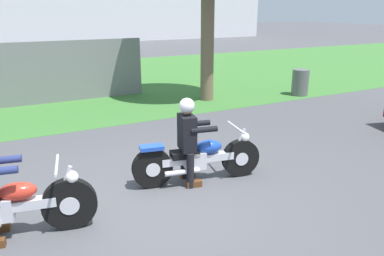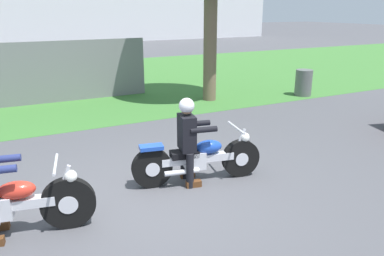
% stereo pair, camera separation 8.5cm
% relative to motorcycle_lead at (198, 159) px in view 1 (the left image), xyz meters
% --- Properties ---
extents(ground, '(120.00, 120.00, 0.00)m').
position_rel_motorcycle_lead_xyz_m(ground, '(-0.79, -0.22, -0.39)').
color(ground, '#4C4C51').
extents(grass_verge, '(60.00, 12.00, 0.01)m').
position_rel_motorcycle_lead_xyz_m(grass_verge, '(-0.79, 9.57, -0.38)').
color(grass_verge, '#3D7533').
rests_on(grass_verge, ground).
extents(motorcycle_lead, '(2.10, 0.73, 0.87)m').
position_rel_motorcycle_lead_xyz_m(motorcycle_lead, '(0.00, 0.00, 0.00)').
color(motorcycle_lead, black).
rests_on(motorcycle_lead, ground).
extents(rider_lead, '(0.61, 0.53, 1.40)m').
position_rel_motorcycle_lead_xyz_m(rider_lead, '(-0.16, 0.04, 0.43)').
color(rider_lead, black).
rests_on(rider_lead, ground).
extents(motorcycle_follow, '(2.16, 0.73, 0.90)m').
position_rel_motorcycle_lead_xyz_m(motorcycle_follow, '(-2.82, -0.29, 0.02)').
color(motorcycle_follow, black).
rests_on(motorcycle_follow, ground).
extents(trash_can, '(0.53, 0.53, 0.83)m').
position_rel_motorcycle_lead_xyz_m(trash_can, '(6.00, 4.05, 0.03)').
color(trash_can, '#595E5B').
rests_on(trash_can, ground).
extents(fence_segment, '(7.00, 0.06, 1.80)m').
position_rel_motorcycle_lead_xyz_m(fence_segment, '(-1.92, 6.74, 0.51)').
color(fence_segment, slate).
rests_on(fence_segment, ground).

